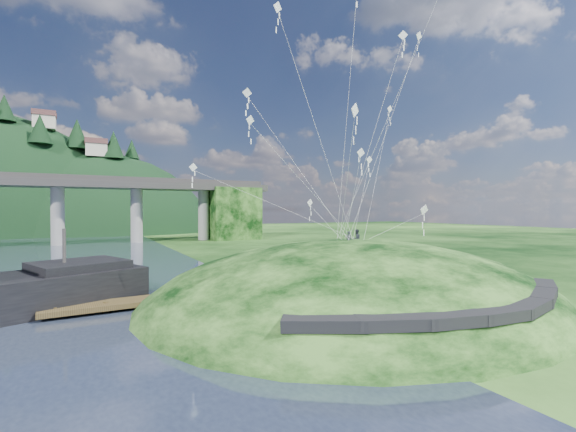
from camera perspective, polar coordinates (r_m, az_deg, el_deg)
name	(u,v)px	position (r m, az deg, el deg)	size (l,w,h in m)	color
ground	(278,319)	(27.58, -1.50, -14.97)	(320.00, 320.00, 0.00)	black
grass_hill	(353,318)	(33.74, 9.54, -14.64)	(36.00, 32.00, 13.00)	black
footpath	(475,307)	(24.48, 25.95, -12.09)	(22.29, 5.84, 0.83)	black
wooden_dock	(151,300)	(32.65, -19.65, -11.64)	(15.14, 3.00, 1.08)	#362A16
kite_flyers	(355,230)	(35.46, 9.89, -2.01)	(3.12, 2.52, 1.77)	#262833
kite_swarm	(343,104)	(34.06, 8.10, 16.15)	(19.61, 16.59, 20.55)	white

